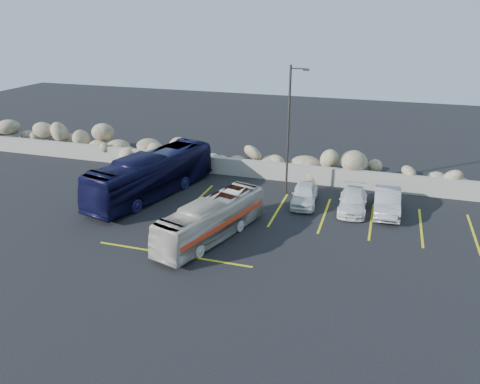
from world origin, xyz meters
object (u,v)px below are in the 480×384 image
(car_b, at_px, (387,202))
(car_c, at_px, (353,201))
(vintage_bus, at_px, (211,219))
(car_a, at_px, (304,194))
(tour_coach, at_px, (152,175))
(lamppost, at_px, (289,128))

(car_b, distance_m, car_c, 1.91)
(vintage_bus, height_order, car_a, vintage_bus)
(car_b, bearing_deg, vintage_bus, -146.19)
(car_a, bearing_deg, vintage_bus, -126.89)
(tour_coach, xyz_separation_m, car_c, (12.21, 1.43, -0.81))
(lamppost, xyz_separation_m, tour_coach, (-8.03, -2.70, -2.93))
(tour_coach, distance_m, car_b, 14.22)
(lamppost, xyz_separation_m, car_a, (1.32, -1.20, -3.69))
(lamppost, distance_m, car_a, 4.10)
(tour_coach, relative_size, car_c, 2.55)
(lamppost, bearing_deg, vintage_bus, -108.61)
(lamppost, distance_m, vintage_bus, 8.16)
(lamppost, height_order, car_b, lamppost)
(lamppost, height_order, vintage_bus, lamppost)
(vintage_bus, distance_m, car_b, 10.40)
(vintage_bus, distance_m, car_a, 6.98)
(car_a, bearing_deg, tour_coach, -175.56)
(lamppost, bearing_deg, car_a, -42.15)
(vintage_bus, bearing_deg, car_c, 58.47)
(car_a, xyz_separation_m, car_c, (2.86, -0.07, -0.05))
(lamppost, relative_size, car_a, 2.24)
(lamppost, height_order, car_c, lamppost)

